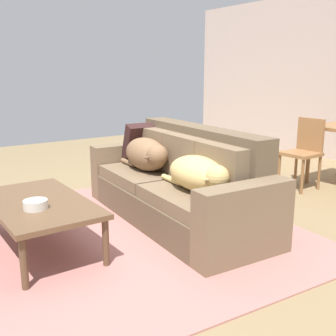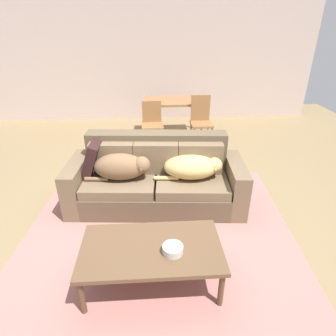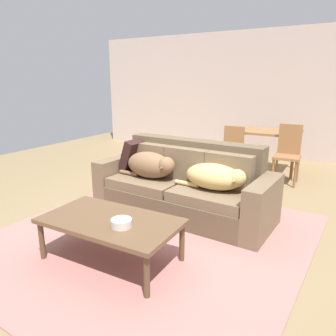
{
  "view_description": "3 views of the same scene",
  "coord_description": "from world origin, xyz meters",
  "views": [
    {
      "loc": [
        3.18,
        -2.1,
        1.43
      ],
      "look_at": [
        0.22,
        -0.02,
        0.57
      ],
      "focal_mm": 43.6,
      "sensor_mm": 36.0,
      "label": 1
    },
    {
      "loc": [
        0.07,
        -3.11,
        2.21
      ],
      "look_at": [
        0.26,
        -0.06,
        0.63
      ],
      "focal_mm": 30.76,
      "sensor_mm": 36.0,
      "label": 2
    },
    {
      "loc": [
        1.79,
        -3.22,
        1.61
      ],
      "look_at": [
        -0.02,
        0.03,
        0.6
      ],
      "focal_mm": 33.97,
      "sensor_mm": 36.0,
      "label": 3
    }
  ],
  "objects": [
    {
      "name": "couch",
      "position": [
        0.13,
        0.19,
        0.35
      ],
      "size": [
        2.29,
        1.01,
        0.9
      ],
      "rotation": [
        0.0,
        0.0,
        -0.07
      ],
      "color": "brown",
      "rests_on": "ground"
    },
    {
      "name": "area_rug",
      "position": [
        0.12,
        -0.6,
        0.01
      ],
      "size": [
        3.3,
        3.45,
        0.01
      ],
      "primitive_type": "cube",
      "rotation": [
        0.0,
        0.0,
        -0.07
      ],
      "color": "#AF6F68",
      "rests_on": "ground"
    },
    {
      "name": "dog_on_right_cushion",
      "position": [
        0.58,
        0.06,
        0.58
      ],
      "size": [
        0.85,
        0.45,
        0.29
      ],
      "rotation": [
        0.0,
        0.0,
        -0.07
      ],
      "color": "tan",
      "rests_on": "couch"
    },
    {
      "name": "coffee_table",
      "position": [
        0.04,
        -1.16,
        0.38
      ],
      "size": [
        1.26,
        0.7,
        0.42
      ],
      "color": "brown",
      "rests_on": "ground"
    },
    {
      "name": "throw_pillow_by_left_arm",
      "position": [
        -0.68,
        0.29,
        0.63
      ],
      "size": [
        0.29,
        0.47,
        0.47
      ],
      "primitive_type": "cube",
      "rotation": [
        0.0,
        0.34,
        -0.06
      ],
      "color": "#301A19",
      "rests_on": "couch"
    },
    {
      "name": "bowl_on_coffee_table",
      "position": [
        0.23,
        -1.24,
        0.45
      ],
      "size": [
        0.18,
        0.18,
        0.07
      ],
      "primitive_type": "cylinder",
      "color": "silver",
      "rests_on": "coffee_table"
    },
    {
      "name": "ground_plane",
      "position": [
        0.0,
        0.0,
        0.0
      ],
      "size": [
        10.0,
        10.0,
        0.0
      ],
      "primitive_type": "plane",
      "color": "#8A734D"
    },
    {
      "name": "dining_chair_near_left",
      "position": [
        0.11,
        2.11,
        0.49
      ],
      "size": [
        0.41,
        0.41,
        0.87
      ],
      "rotation": [
        0.0,
        0.0,
        0.03
      ],
      "color": "#96653C",
      "rests_on": "ground"
    },
    {
      "name": "dog_on_left_cushion",
      "position": [
        -0.29,
        0.08,
        0.6
      ],
      "size": [
        0.82,
        0.39,
        0.33
      ],
      "rotation": [
        0.0,
        0.0,
        -0.07
      ],
      "color": "brown",
      "rests_on": "couch"
    }
  ]
}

